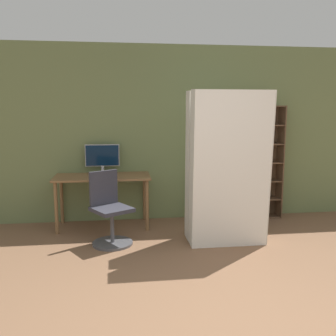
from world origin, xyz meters
name	(u,v)px	position (x,y,z in m)	size (l,w,h in m)	color
wall_back	(175,134)	(0.00, 3.39, 1.35)	(8.00, 0.06, 2.70)	#6B7A4C
desk	(103,182)	(-1.12, 3.04, 0.67)	(1.38, 0.64, 0.77)	brown
monitor	(102,158)	(-1.12, 3.23, 1.01)	(0.51, 0.22, 0.44)	#B7B7BC
office_chair	(110,215)	(-1.01, 2.32, 0.38)	(0.60, 0.60, 0.94)	#4C4C51
bookshelf	(247,165)	(1.14, 3.25, 0.85)	(0.89, 0.28, 1.78)	brown
mattress_near	(231,169)	(0.50, 2.05, 0.98)	(0.98, 0.36, 1.97)	silver
mattress_far	(224,166)	(0.50, 2.36, 0.98)	(0.98, 0.30, 1.96)	silver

